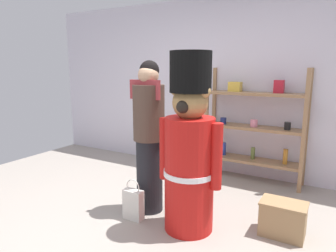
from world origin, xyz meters
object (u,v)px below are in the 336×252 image
object	(u,v)px
teddy_bear_guard	(189,152)
display_crate	(283,219)
merchandise_shelf	(254,125)
person_shopper	(149,135)
shopping_bag	(133,204)

from	to	relation	value
teddy_bear_guard	display_crate	size ratio (longest dim) A/B	4.13
teddy_bear_guard	display_crate	world-z (taller)	teddy_bear_guard
merchandise_shelf	person_shopper	size ratio (longest dim) A/B	0.95
merchandise_shelf	display_crate	world-z (taller)	merchandise_shelf
person_shopper	shopping_bag	world-z (taller)	person_shopper
shopping_bag	merchandise_shelf	bearing A→B (deg)	66.49
merchandise_shelf	shopping_bag	bearing A→B (deg)	-113.51
person_shopper	shopping_bag	size ratio (longest dim) A/B	3.75
shopping_bag	display_crate	xyz separation A→B (m)	(1.42, 0.46, -0.00)
shopping_bag	display_crate	bearing A→B (deg)	17.86
merchandise_shelf	display_crate	bearing A→B (deg)	-63.82
person_shopper	shopping_bag	bearing A→B (deg)	-96.95
merchandise_shelf	teddy_bear_guard	bearing A→B (deg)	-96.39
merchandise_shelf	teddy_bear_guard	size ratio (longest dim) A/B	0.91
person_shopper	shopping_bag	distance (m)	0.74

